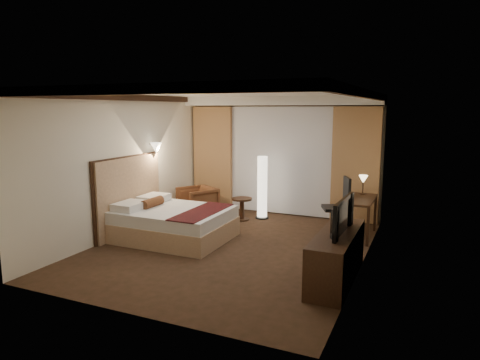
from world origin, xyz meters
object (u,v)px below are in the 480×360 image
at_px(armchair, 197,201).
at_px(floor_lamp, 262,187).
at_px(bed, 174,224).
at_px(dresser, 337,256).
at_px(side_table, 242,209).
at_px(office_chair, 335,206).
at_px(desk, 358,217).
at_px(television, 336,211).

bearing_deg(armchair, floor_lamp, 52.58).
distance_m(bed, dresser, 3.27).
bearing_deg(side_table, office_chair, -7.52).
bearing_deg(office_chair, desk, -17.10).
bearing_deg(office_chair, side_table, 148.79).
relative_size(floor_lamp, dresser, 0.78).
xyz_separation_m(office_chair, television, (0.45, -2.24, 0.44)).
distance_m(side_table, desk, 2.54).
relative_size(desk, office_chair, 1.03).
bearing_deg(television, office_chair, 13.67).
height_order(desk, office_chair, office_chair).
xyz_separation_m(armchair, office_chair, (3.12, -0.10, 0.19)).
xyz_separation_m(bed, dresser, (3.19, -0.73, 0.06)).
bearing_deg(bed, television, -13.06).
height_order(armchair, side_table, armchair).
xyz_separation_m(floor_lamp, dresser, (2.23, -2.84, -0.35)).
bearing_deg(dresser, television, 180.00).
bearing_deg(floor_lamp, office_chair, -18.94).
relative_size(bed, desk, 1.71).
bearing_deg(office_chair, armchair, 154.47).
height_order(bed, television, television).
bearing_deg(television, armchair, 58.99).
height_order(floor_lamp, desk, floor_lamp).
bearing_deg(desk, dresser, -88.75).
bearing_deg(bed, armchair, 104.38).
xyz_separation_m(floor_lamp, desk, (2.18, -0.55, -0.33)).
relative_size(dresser, television, 1.72).
height_order(bed, armchair, armchair).
height_order(floor_lamp, television, floor_lamp).
bearing_deg(dresser, floor_lamp, 128.14).
xyz_separation_m(armchair, television, (3.57, -2.34, 0.63)).
xyz_separation_m(bed, desk, (3.14, 1.56, 0.08)).
distance_m(bed, side_table, 1.89).
bearing_deg(television, floor_lamp, 40.00).
height_order(office_chair, dresser, office_chair).
xyz_separation_m(desk, television, (0.02, -2.29, 0.63)).
distance_m(armchair, desk, 3.55).
relative_size(floor_lamp, desk, 1.20).
height_order(bed, dresser, dresser).
xyz_separation_m(armchair, desk, (3.55, -0.05, -0.01)).
height_order(bed, desk, desk).
xyz_separation_m(armchair, side_table, (1.02, 0.18, -0.13)).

